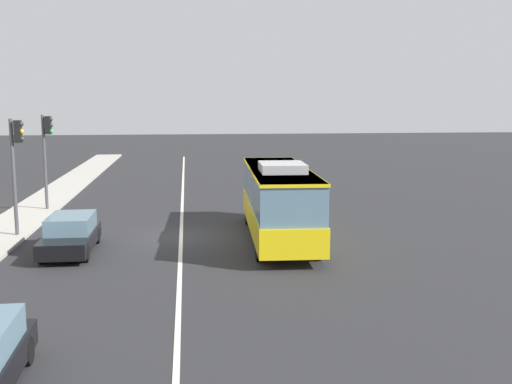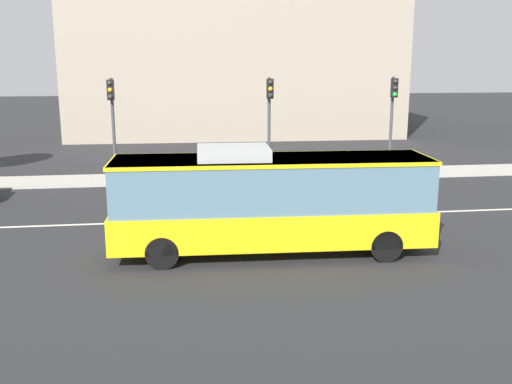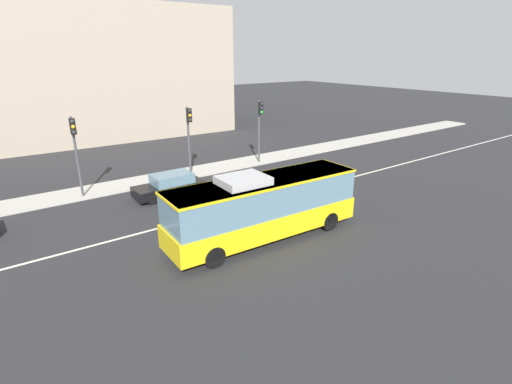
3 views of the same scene
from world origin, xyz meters
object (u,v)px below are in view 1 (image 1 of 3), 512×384
object	(u,v)px
traffic_light_near_corner	(47,146)
traffic_light_mid_block	(16,157)
sedan_black_ahead	(71,234)
transit_bus	(279,199)

from	to	relation	value
traffic_light_near_corner	traffic_light_mid_block	world-z (taller)	same
traffic_light_near_corner	traffic_light_mid_block	size ratio (longest dim) A/B	1.00
sedan_black_ahead	traffic_light_near_corner	distance (m)	10.13
transit_bus	traffic_light_mid_block	distance (m)	11.46
transit_bus	sedan_black_ahead	xyz separation A→B (m)	(-1.19, 8.51, -1.09)
sedan_black_ahead	traffic_light_near_corner	world-z (taller)	traffic_light_near_corner
transit_bus	traffic_light_mid_block	bearing A→B (deg)	83.51
traffic_light_near_corner	traffic_light_mid_block	xyz separation A→B (m)	(-6.41, -0.13, 0.00)
traffic_light_mid_block	sedan_black_ahead	bearing A→B (deg)	-47.15
transit_bus	traffic_light_near_corner	xyz separation A→B (m)	(8.12, 11.33, 1.75)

